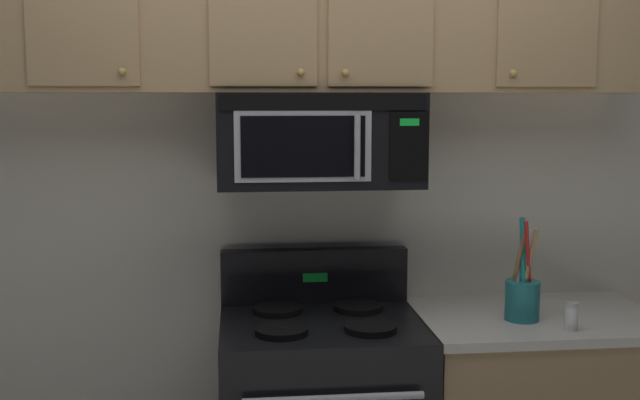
{
  "coord_description": "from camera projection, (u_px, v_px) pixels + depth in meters",
  "views": [
    {
      "loc": [
        -0.31,
        -2.37,
        1.73
      ],
      "look_at": [
        0.0,
        0.49,
        1.35
      ],
      "focal_mm": 43.37,
      "sensor_mm": 36.0,
      "label": 1
    }
  ],
  "objects": [
    {
      "name": "upper_cabinets",
      "position": [
        318.0,
        19.0,
        2.89
      ],
      "size": [
        2.5,
        0.36,
        0.55
      ],
      "color": "tan"
    },
    {
      "name": "utensil_crock_teal",
      "position": [
        522.0,
        293.0,
        2.9
      ],
      "size": [
        0.13,
        0.13,
        0.39
      ],
      "color": "teal",
      "rests_on": "counter_segment"
    },
    {
      "name": "over_range_microwave",
      "position": [
        318.0,
        139.0,
        2.92
      ],
      "size": [
        0.76,
        0.43,
        0.35
      ],
      "color": "black"
    },
    {
      "name": "salt_shaker",
      "position": [
        571.0,
        316.0,
        2.77
      ],
      "size": [
        0.05,
        0.05,
        0.1
      ],
      "color": "white",
      "rests_on": "counter_segment"
    },
    {
      "name": "back_wall",
      "position": [
        312.0,
        191.0,
        3.2
      ],
      "size": [
        5.2,
        0.1,
        2.7
      ],
      "primitive_type": "cube",
      "color": "silver",
      "rests_on": "ground_plane"
    }
  ]
}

